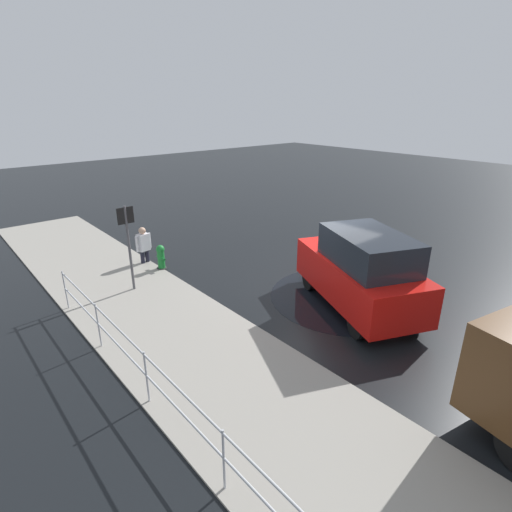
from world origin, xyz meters
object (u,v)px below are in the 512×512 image
pedestrian (143,243)px  sign_post (128,236)px  fire_hydrant (161,257)px  moving_hatchback (361,271)px

pedestrian → sign_post: (-1.62, 1.13, 0.90)m
fire_hydrant → sign_post: sign_post is taller
pedestrian → sign_post: sign_post is taller
moving_hatchback → pedestrian: bearing=23.5°
moving_hatchback → sign_post: size_ratio=1.77×
moving_hatchback → fire_hydrant: moving_hatchback is taller
moving_hatchback → fire_hydrant: (5.50, 2.58, -0.63)m
fire_hydrant → sign_post: (-0.82, 1.30, 1.18)m
sign_post → pedestrian: bearing=-34.9°
fire_hydrant → pedestrian: pedestrian is taller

